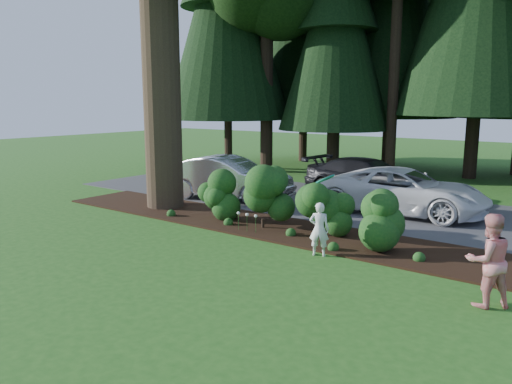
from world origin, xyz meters
TOP-DOWN VIEW (x-y plane):
  - ground at (0.00, 0.00)m, footprint 80.00×80.00m
  - mulch_bed at (0.00, 3.25)m, footprint 16.00×2.50m
  - driveway at (0.00, 7.50)m, footprint 22.00×6.00m
  - shrub_row at (0.77, 3.14)m, footprint 6.53×1.60m
  - lily_cluster at (-0.30, 2.40)m, footprint 0.69×0.09m
  - car_silver_wagon at (-3.72, 5.69)m, footprint 4.93×2.40m
  - car_white_suv at (2.27, 7.26)m, footprint 5.32×2.66m
  - car_dark_suv at (0.27, 9.03)m, footprint 5.14×2.44m
  - child at (2.30, 1.80)m, footprint 0.54×0.45m
  - adult at (6.12, 1.01)m, footprint 1.03×1.02m
  - frisbee at (2.29, 2.05)m, footprint 0.43×0.47m

SIDE VIEW (x-z plane):
  - ground at x=0.00m, z-range 0.00..0.00m
  - driveway at x=0.00m, z-range 0.00..0.03m
  - mulch_bed at x=0.00m, z-range 0.00..0.05m
  - lily_cluster at x=-0.30m, z-range 0.21..0.78m
  - child at x=2.30m, z-range 0.00..1.28m
  - car_white_suv at x=2.27m, z-range 0.03..1.48m
  - car_dark_suv at x=0.27m, z-range 0.03..1.48m
  - car_silver_wagon at x=-3.72m, z-range 0.03..1.59m
  - shrub_row at x=0.77m, z-range 0.00..1.61m
  - adult at x=6.12m, z-range 0.00..1.68m
  - frisbee at x=2.29m, z-range 1.67..1.92m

